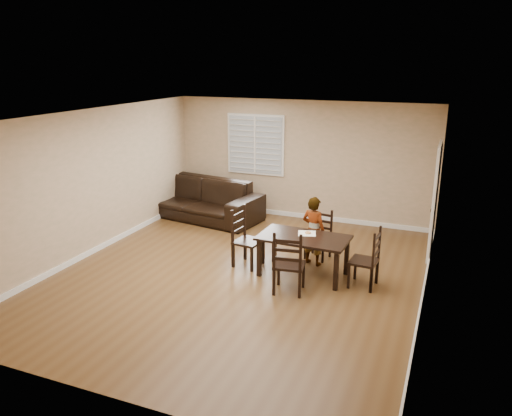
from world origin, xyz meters
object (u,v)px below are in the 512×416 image
at_px(chair_right, 371,261).
at_px(donut, 308,232).
at_px(chair_near, 321,235).
at_px(chair_left, 242,239).
at_px(child, 314,231).
at_px(sofa, 197,198).
at_px(chair_far, 288,267).
at_px(dining_table, 304,242).

relative_size(chair_right, donut, 9.71).
xyz_separation_m(chair_near, chair_left, (-1.20, -0.89, 0.07)).
distance_m(child, donut, 0.39).
xyz_separation_m(chair_right, sofa, (-4.41, 2.30, -0.00)).
xyz_separation_m(chair_left, donut, (1.18, 0.11, 0.25)).
distance_m(chair_left, donut, 1.21).
height_order(child, sofa, child).
distance_m(chair_far, sofa, 4.47).
bearing_deg(dining_table, donut, 83.66).
bearing_deg(chair_near, donut, -82.15).
bearing_deg(chair_near, chair_left, -133.77).
height_order(dining_table, chair_far, chair_far).
bearing_deg(chair_near, sofa, 168.23).
relative_size(child, sofa, 0.41).
relative_size(chair_far, child, 0.83).
distance_m(chair_far, chair_left, 1.43).
bearing_deg(dining_table, sofa, 147.56).
height_order(chair_far, chair_right, chair_far).
height_order(chair_left, sofa, chair_left).
height_order(chair_near, chair_right, chair_right).
height_order(chair_near, chair_left, chair_left).
bearing_deg(child, donut, 107.52).
distance_m(chair_right, donut, 1.17).
xyz_separation_m(chair_far, donut, (0.03, 0.97, 0.25)).
xyz_separation_m(chair_far, chair_right, (1.16, 0.76, -0.02)).
xyz_separation_m(dining_table, child, (0.02, 0.54, 0.02)).
xyz_separation_m(chair_far, chair_left, (-1.14, 0.86, 0.01)).
xyz_separation_m(chair_right, child, (-1.13, 0.59, 0.17)).
bearing_deg(child, sofa, -10.69).
bearing_deg(dining_table, chair_right, -0.23).
bearing_deg(chair_right, chair_far, -52.37).
bearing_deg(chair_left, child, -59.48).
height_order(donut, sofa, sofa).
bearing_deg(chair_left, chair_near, -45.37).
relative_size(chair_near, donut, 8.84).
bearing_deg(chair_near, chair_right, -32.55).
distance_m(dining_table, donut, 0.20).
height_order(chair_near, child, child).
xyz_separation_m(chair_near, sofa, (-3.31, 1.31, 0.04)).
relative_size(chair_near, child, 0.72).
distance_m(dining_table, chair_far, 0.82).
xyz_separation_m(dining_table, chair_near, (0.05, 0.95, -0.20)).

